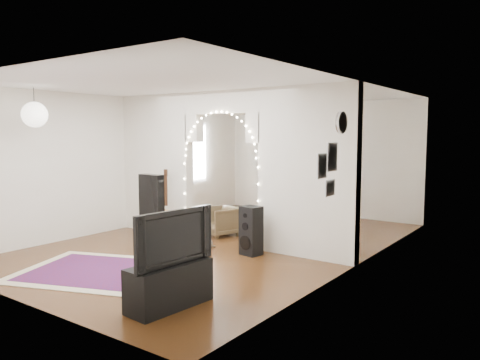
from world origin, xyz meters
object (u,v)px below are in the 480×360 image
Objects in this scene: dining_chair_left at (221,221)px; dining_chair_right at (277,210)px; dining_table at (292,189)px; floor_speaker at (251,231)px; acoustic_guitar at (166,212)px; bookcase at (284,185)px; media_console at (169,285)px.

dining_chair_left reaches higher than dining_chair_right.
dining_table is at bearing 105.84° from dining_chair_left.
floor_speaker reaches higher than dining_table.
dining_chair_right is (0.87, 2.59, -0.23)m from acoustic_guitar.
bookcase reaches higher than dining_chair_right.
floor_speaker is 2.49m from media_console.
dining_table reaches higher than dining_chair_right.
dining_chair_right is at bearing 122.46° from floor_speaker.
acoustic_guitar is 0.81× the size of bookcase.
dining_table is (-1.62, 5.70, 0.43)m from media_console.
dining_chair_right is at bearing -59.73° from bookcase.
floor_speaker is 1.56m from dining_chair_left.
dining_chair_left is (-0.21, -2.41, -0.40)m from dining_table.
dining_chair_right is (0.50, -1.16, -0.43)m from bookcase.
acoustic_guitar is at bearing -175.50° from floor_speaker.
media_console is 1.85× the size of dining_chair_right.
media_console is at bearing -63.82° from bookcase.
floor_speaker is 4.28m from bookcase.
dining_chair_left is (0.39, -3.05, -0.40)m from bookcase.
media_console is 5.47m from dining_chair_right.
bookcase reaches higher than acoustic_guitar.
dining_chair_right is at bearing 113.78° from media_console.
bookcase reaches higher than dining_chair_left.
dining_table is at bearing 51.45° from acoustic_guitar.
bookcase reaches higher than media_console.
dining_chair_right is at bearing -107.41° from dining_table.
dining_table is at bearing 97.85° from dining_chair_right.
dining_chair_right is at bearing 50.32° from acoustic_guitar.
dining_chair_right is (-1.19, 2.76, -0.15)m from floor_speaker.
media_console is 6.74m from bookcase.
dining_table is 0.68m from dining_chair_right.
dining_table is (0.60, -0.65, 0.01)m from bookcase.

